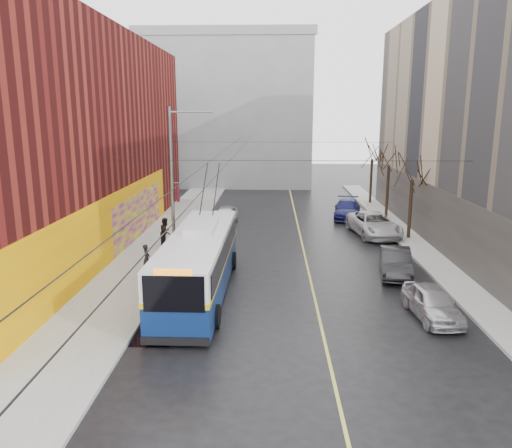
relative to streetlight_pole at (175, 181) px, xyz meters
The scene contains 21 objects.
ground 12.70m from the streetlight_pole, 58.46° to the right, with size 140.00×140.00×0.00m, color black.
sidewalk_left 5.50m from the streetlight_pole, 132.95° to the left, with size 4.00×60.00×0.15m, color gray.
sidewalk_right 16.00m from the streetlight_pole, ahead, with size 2.00×60.00×0.15m, color gray.
lane_line 9.89m from the streetlight_pole, 27.64° to the left, with size 0.12×50.00×0.01m, color #BFB74C.
building_left 10.84m from the streetlight_pole, 157.92° to the left, with size 12.11×36.00×14.00m.
building_far 35.24m from the streetlight_pole, 89.77° to the left, with size 20.50×12.10×18.00m.
streetlight_pole is the anchor object (origin of this frame).
catenary_wires 6.14m from the streetlight_pole, 52.95° to the left, with size 18.00×60.00×0.22m.
tree_near 16.28m from the streetlight_pole, 21.62° to the left, with size 3.20×3.20×6.40m.
tree_mid 19.96m from the streetlight_pole, 40.65° to the left, with size 3.20×3.20×6.68m.
tree_far 25.09m from the streetlight_pole, 52.88° to the left, with size 3.20×3.20×6.57m.
puddle 10.61m from the streetlight_pole, 87.06° to the right, with size 2.49×3.12×0.01m, color black.
pigeons_flying 5.06m from the streetlight_pole, ahead, with size 3.28×3.53×1.39m.
trolleybus 6.41m from the streetlight_pole, 68.10° to the right, with size 2.97×12.27×5.79m.
parked_car_a 15.28m from the streetlight_pole, 32.03° to the right, with size 1.63×4.05×1.38m, color silver.
parked_car_b 13.12m from the streetlight_pole, ahead, with size 1.54×4.42×1.46m, color black.
parked_car_c 15.33m from the streetlight_pole, 28.91° to the left, with size 2.73×5.91×1.64m, color silver.
parked_car_d 18.30m from the streetlight_pole, 48.00° to the left, with size 2.15×5.30×1.54m, color #16184F.
following_car 11.60m from the streetlight_pole, 79.96° to the left, with size 1.67×4.16×1.42m, color silver.
pedestrian_a 4.72m from the streetlight_pole, 117.36° to the right, with size 0.57×0.37×1.56m, color black.
pedestrian_b 5.03m from the streetlight_pole, 112.98° to the left, with size 0.92×0.72×1.90m, color black.
Camera 1 is at (-0.59, -18.16, 8.61)m, focal length 35.00 mm.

